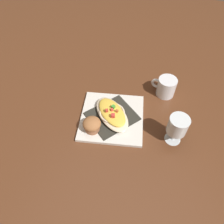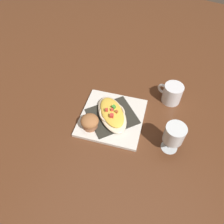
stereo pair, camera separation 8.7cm
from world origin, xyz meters
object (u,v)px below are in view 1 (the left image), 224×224
(gratin_dish, at_px, (112,113))
(coffee_mug, at_px, (166,88))
(stemmed_glass, at_px, (177,127))
(square_plate, at_px, (112,117))
(muffin, at_px, (92,125))

(gratin_dish, bearing_deg, coffee_mug, -39.22)
(stemmed_glass, bearing_deg, square_plate, 86.79)
(muffin, xyz_separation_m, stemmed_glass, (0.07, -0.31, 0.04))
(square_plate, height_order, stemmed_glass, stemmed_glass)
(gratin_dish, relative_size, coffee_mug, 1.91)
(square_plate, height_order, muffin, muffin)
(gratin_dish, distance_m, muffin, 0.10)
(square_plate, bearing_deg, gratin_dish, -149.05)
(stemmed_glass, bearing_deg, gratin_dish, 86.81)
(square_plate, xyz_separation_m, muffin, (-0.09, 0.05, 0.04))
(muffin, distance_m, stemmed_glass, 0.32)
(square_plate, height_order, coffee_mug, coffee_mug)
(gratin_dish, relative_size, muffin, 3.05)
(gratin_dish, height_order, stemmed_glass, stemmed_glass)
(muffin, height_order, coffee_mug, coffee_mug)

